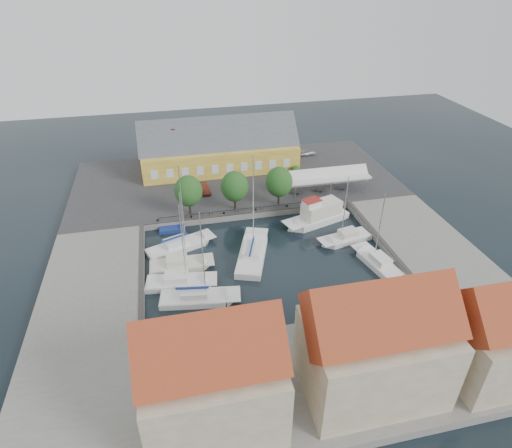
{
  "coord_description": "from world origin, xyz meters",
  "views": [
    {
      "loc": [
        -11.48,
        -45.61,
        34.13
      ],
      "look_at": [
        0.0,
        6.0,
        1.5
      ],
      "focal_mm": 30.0,
      "sensor_mm": 36.0,
      "label": 1
    }
  ],
  "objects_px": {
    "west_boat_c": "(180,283)",
    "center_sailboat": "(252,254)",
    "car_silver": "(307,153)",
    "west_boat_d": "(198,299)",
    "west_boat_b": "(180,266)",
    "launch_nw": "(172,230)",
    "trawler": "(318,216)",
    "car_red": "(204,188)",
    "tent_canopy": "(327,177)",
    "east_boat_c": "(378,264)",
    "west_boat_a": "(180,247)",
    "east_boat_b": "(346,239)",
    "launch_sw": "(167,332)",
    "warehouse": "(216,150)"
  },
  "relations": [
    {
      "from": "tent_canopy",
      "to": "launch_nw",
      "type": "distance_m",
      "value": 26.86
    },
    {
      "from": "car_silver",
      "to": "east_boat_b",
      "type": "distance_m",
      "value": 29.14
    },
    {
      "from": "launch_nw",
      "to": "launch_sw",
      "type": "bearing_deg",
      "value": -94.52
    },
    {
      "from": "west_boat_c",
      "to": "center_sailboat",
      "type": "bearing_deg",
      "value": 21.05
    },
    {
      "from": "car_red",
      "to": "west_boat_b",
      "type": "height_order",
      "value": "west_boat_b"
    },
    {
      "from": "tent_canopy",
      "to": "west_boat_a",
      "type": "bearing_deg",
      "value": -158.21
    },
    {
      "from": "car_red",
      "to": "tent_canopy",
      "type": "bearing_deg",
      "value": -19.02
    },
    {
      "from": "east_boat_c",
      "to": "west_boat_d",
      "type": "distance_m",
      "value": 23.83
    },
    {
      "from": "car_red",
      "to": "trawler",
      "type": "relative_size",
      "value": 0.36
    },
    {
      "from": "trawler",
      "to": "launch_sw",
      "type": "bearing_deg",
      "value": -142.25
    },
    {
      "from": "car_red",
      "to": "center_sailboat",
      "type": "xyz_separation_m",
      "value": [
        4.31,
        -18.48,
        -1.3
      ]
    },
    {
      "from": "east_boat_b",
      "to": "west_boat_a",
      "type": "height_order",
      "value": "west_boat_a"
    },
    {
      "from": "center_sailboat",
      "to": "east_boat_c",
      "type": "xyz_separation_m",
      "value": [
        15.67,
        -5.45,
        -0.1
      ]
    },
    {
      "from": "tent_canopy",
      "to": "launch_nw",
      "type": "xyz_separation_m",
      "value": [
        -26.09,
        -5.29,
        -3.59
      ]
    },
    {
      "from": "tent_canopy",
      "to": "west_boat_d",
      "type": "relative_size",
      "value": 1.11
    },
    {
      "from": "launch_sw",
      "to": "launch_nw",
      "type": "xyz_separation_m",
      "value": [
        1.62,
        20.52,
        -0.0
      ]
    },
    {
      "from": "center_sailboat",
      "to": "west_boat_c",
      "type": "bearing_deg",
      "value": -158.95
    },
    {
      "from": "east_boat_b",
      "to": "launch_nw",
      "type": "height_order",
      "value": "east_boat_b"
    },
    {
      "from": "car_red",
      "to": "east_boat_c",
      "type": "height_order",
      "value": "east_boat_c"
    },
    {
      "from": "trawler",
      "to": "west_boat_a",
      "type": "distance_m",
      "value": 21.33
    },
    {
      "from": "car_red",
      "to": "trawler",
      "type": "xyz_separation_m",
      "value": [
        16.0,
        -11.77,
        -0.64
      ]
    },
    {
      "from": "east_boat_b",
      "to": "launch_sw",
      "type": "distance_m",
      "value": 28.66
    },
    {
      "from": "west_boat_b",
      "to": "launch_nw",
      "type": "relative_size",
      "value": 2.92
    },
    {
      "from": "tent_canopy",
      "to": "west_boat_a",
      "type": "xyz_separation_m",
      "value": [
        -25.24,
        -10.09,
        -3.41
      ]
    },
    {
      "from": "west_boat_b",
      "to": "west_boat_c",
      "type": "relative_size",
      "value": 0.97
    },
    {
      "from": "trawler",
      "to": "east_boat_b",
      "type": "distance_m",
      "value": 6.21
    },
    {
      "from": "trawler",
      "to": "west_boat_b",
      "type": "xyz_separation_m",
      "value": [
        -21.38,
        -6.98,
        -0.76
      ]
    },
    {
      "from": "car_silver",
      "to": "car_red",
      "type": "distance_m",
      "value": 24.68
    },
    {
      "from": "trawler",
      "to": "west_boat_b",
      "type": "height_order",
      "value": "west_boat_b"
    },
    {
      "from": "east_boat_c",
      "to": "west_boat_c",
      "type": "distance_m",
      "value": 25.73
    },
    {
      "from": "warehouse",
      "to": "west_boat_a",
      "type": "relative_size",
      "value": 2.22
    },
    {
      "from": "car_red",
      "to": "east_boat_c",
      "type": "distance_m",
      "value": 31.22
    },
    {
      "from": "west_boat_d",
      "to": "east_boat_c",
      "type": "bearing_deg",
      "value": 4.21
    },
    {
      "from": "car_silver",
      "to": "west_boat_d",
      "type": "distance_m",
      "value": 45.08
    },
    {
      "from": "east_boat_c",
      "to": "west_boat_d",
      "type": "relative_size",
      "value": 0.86
    },
    {
      "from": "east_boat_b",
      "to": "warehouse",
      "type": "bearing_deg",
      "value": 118.38
    },
    {
      "from": "tent_canopy",
      "to": "launch_sw",
      "type": "relative_size",
      "value": 2.92
    },
    {
      "from": "car_red",
      "to": "trawler",
      "type": "height_order",
      "value": "trawler"
    },
    {
      "from": "car_silver",
      "to": "west_boat_d",
      "type": "bearing_deg",
      "value": 136.53
    },
    {
      "from": "car_red",
      "to": "east_boat_b",
      "type": "bearing_deg",
      "value": -51.08
    },
    {
      "from": "car_red",
      "to": "west_boat_c",
      "type": "relative_size",
      "value": 0.34
    },
    {
      "from": "center_sailboat",
      "to": "west_boat_b",
      "type": "bearing_deg",
      "value": -178.4
    },
    {
      "from": "warehouse",
      "to": "east_boat_b",
      "type": "distance_m",
      "value": 31.13
    },
    {
      "from": "car_red",
      "to": "west_boat_c",
      "type": "distance_m",
      "value": 23.09
    },
    {
      "from": "center_sailboat",
      "to": "west_boat_c",
      "type": "xyz_separation_m",
      "value": [
        -10.0,
        -3.85,
        -0.1
      ]
    },
    {
      "from": "trawler",
      "to": "west_boat_c",
      "type": "distance_m",
      "value": 24.14
    },
    {
      "from": "west_boat_b",
      "to": "car_silver",
      "type": "bearing_deg",
      "value": 47.76
    },
    {
      "from": "east_boat_c",
      "to": "center_sailboat",
      "type": "bearing_deg",
      "value": 160.82
    },
    {
      "from": "car_silver",
      "to": "west_boat_c",
      "type": "bearing_deg",
      "value": 131.94
    },
    {
      "from": "west_boat_a",
      "to": "tent_canopy",
      "type": "bearing_deg",
      "value": 21.79
    }
  ]
}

